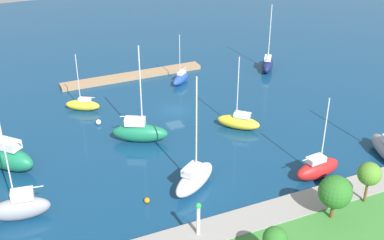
% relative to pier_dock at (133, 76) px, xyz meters
% --- Properties ---
extents(water, '(160.00, 160.00, 0.00)m').
position_rel_pier_dock_xyz_m(water, '(-1.78, 15.37, -0.34)').
color(water, navy).
rests_on(water, ground).
extents(pier_dock, '(25.56, 2.53, 0.68)m').
position_rel_pier_dock_xyz_m(pier_dock, '(0.00, 0.00, 0.00)').
color(pier_dock, '#997A56').
rests_on(pier_dock, ground).
extents(breakwater, '(70.03, 3.81, 1.50)m').
position_rel_pier_dock_xyz_m(breakwater, '(-1.78, 44.55, 0.41)').
color(breakwater, gray).
rests_on(breakwater, ground).
extents(harbor_beacon, '(0.56, 0.56, 3.73)m').
position_rel_pier_dock_xyz_m(harbor_beacon, '(7.66, 44.55, 3.31)').
color(harbor_beacon, silver).
rests_on(harbor_beacon, breakwater).
extents(park_tree_west, '(2.55, 2.55, 4.86)m').
position_rel_pier_dock_xyz_m(park_tree_west, '(-11.22, 46.96, 4.58)').
color(park_tree_west, brown).
rests_on(park_tree_west, shoreline_park).
extents(park_tree_midwest, '(3.47, 3.47, 4.95)m').
position_rel_pier_dock_xyz_m(park_tree_midwest, '(-6.19, 47.71, 4.22)').
color(park_tree_midwest, brown).
rests_on(park_tree_midwest, shoreline_park).
extents(park_tree_center, '(2.24, 2.24, 4.52)m').
position_rel_pier_dock_xyz_m(park_tree_center, '(3.34, 51.38, 4.37)').
color(park_tree_center, brown).
rests_on(park_tree_center, shoreline_park).
extents(sailboat_yellow_far_north, '(5.95, 5.93, 10.90)m').
position_rel_pier_dock_xyz_m(sailboat_yellow_far_north, '(-8.04, 24.42, 0.75)').
color(sailboat_yellow_far_north, yellow).
rests_on(sailboat_yellow_far_north, water).
extents(sailboat_green_near_pier, '(7.87, 5.69, 13.83)m').
position_rel_pier_dock_xyz_m(sailboat_green_near_pier, '(6.17, 22.14, 1.13)').
color(sailboat_green_near_pier, '#19724C').
rests_on(sailboat_green_near_pier, water).
extents(sailboat_blue_lone_north, '(4.73, 4.30, 8.83)m').
position_rel_pier_dock_xyz_m(sailboat_blue_lone_north, '(-6.84, 5.84, 0.56)').
color(sailboat_blue_lone_north, '#2347B2').
rests_on(sailboat_blue_lone_north, water).
extents(sailboat_red_mid_basin, '(6.50, 2.83, 10.59)m').
position_rel_pier_dock_xyz_m(sailboat_red_mid_basin, '(-10.68, 39.41, 0.97)').
color(sailboat_red_mid_basin, red).
rests_on(sailboat_red_mid_basin, water).
extents(sailboat_white_east_end, '(7.38, 6.05, 14.13)m').
position_rel_pier_dock_xyz_m(sailboat_white_east_end, '(3.94, 35.42, 1.08)').
color(sailboat_white_east_end, white).
rests_on(sailboat_white_east_end, water).
extents(sailboat_navy_off_beacon, '(5.58, 6.70, 12.11)m').
position_rel_pier_dock_xyz_m(sailboat_navy_off_beacon, '(-23.88, 6.66, 0.89)').
color(sailboat_navy_off_beacon, '#141E4C').
rests_on(sailboat_navy_off_beacon, water).
extents(sailboat_yellow_outer_mooring, '(5.44, 4.19, 9.16)m').
position_rel_pier_dock_xyz_m(sailboat_yellow_outer_mooring, '(11.12, 9.37, 0.59)').
color(sailboat_yellow_outer_mooring, yellow).
rests_on(sailboat_yellow_outer_mooring, water).
extents(sailboat_gray_lone_south, '(6.71, 3.17, 12.60)m').
position_rel_pier_dock_xyz_m(sailboat_gray_lone_south, '(23.31, 32.80, 1.10)').
color(sailboat_gray_lone_south, gray).
rests_on(sailboat_gray_lone_south, water).
extents(sailboat_green_far_south, '(7.37, 7.68, 12.61)m').
position_rel_pier_dock_xyz_m(sailboat_green_far_south, '(23.45, 22.02, 1.39)').
color(sailboat_green_far_south, '#19724C').
rests_on(sailboat_green_far_south, water).
extents(mooring_buoy_orange, '(0.64, 0.64, 0.64)m').
position_rel_pier_dock_xyz_m(mooring_buoy_orange, '(10.00, 35.77, -0.02)').
color(mooring_buoy_orange, orange).
rests_on(mooring_buoy_orange, water).
extents(mooring_buoy_white, '(0.77, 0.77, 0.77)m').
position_rel_pier_dock_xyz_m(mooring_buoy_white, '(10.17, 15.00, 0.05)').
color(mooring_buoy_white, white).
rests_on(mooring_buoy_white, water).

